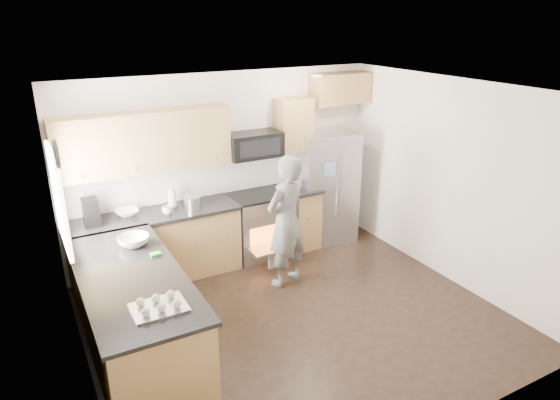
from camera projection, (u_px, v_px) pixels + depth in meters
ground at (297, 318)px, 5.77m from camera, size 4.50×4.50×0.00m
room_shell at (295, 181)px, 5.18m from camera, size 4.54×4.04×2.62m
back_cabinet_run at (193, 202)px, 6.60m from camera, size 4.45×0.64×2.50m
peninsula at (135, 314)px, 5.03m from camera, size 0.96×2.36×1.03m
stove_range at (258, 211)px, 7.08m from camera, size 0.76×0.97×1.79m
refrigerator at (326, 187)px, 7.54m from camera, size 0.93×0.78×1.70m
person at (286, 222)px, 6.26m from camera, size 0.73×0.59×1.72m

